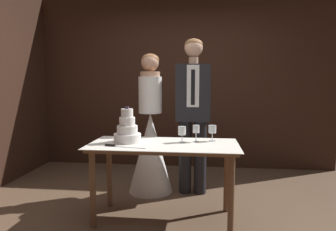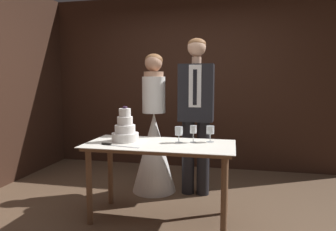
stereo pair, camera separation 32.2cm
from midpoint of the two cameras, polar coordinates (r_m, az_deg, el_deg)
ground_plane at (r=3.15m, az=2.39°, el=-19.03°), size 40.00×40.00×0.00m
wall_back at (r=4.77m, az=6.50°, el=6.19°), size 4.74×0.12×2.68m
cake_table at (r=2.92m, az=1.62°, el=-7.24°), size 1.43×0.68×0.76m
tiered_cake at (r=3.00m, az=-5.14°, el=-2.80°), size 0.27×0.27×0.35m
cake_knife at (r=2.82m, az=-7.28°, el=-5.58°), size 0.40×0.10×0.02m
wine_glass_near at (r=3.00m, az=11.12°, el=-2.82°), size 0.08×0.08×0.16m
wine_glass_middle at (r=2.93m, az=5.23°, el=-3.14°), size 0.08×0.08×0.16m
wine_glass_far at (r=2.95m, az=7.97°, el=-2.78°), size 0.07×0.07×0.17m
bride at (r=3.69m, az=-0.19°, el=-4.97°), size 0.54×0.54×1.69m
groom at (r=3.56m, az=7.96°, el=1.38°), size 0.40×0.25×1.85m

